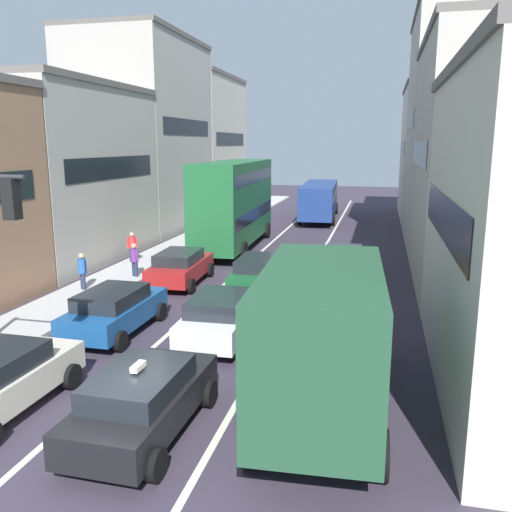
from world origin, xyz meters
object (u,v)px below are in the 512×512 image
(pedestrian_mid_sidewalk, at_px, (82,270))
(removalist_box_truck, at_px, (323,331))
(pedestrian_far_sidewalk, at_px, (135,259))
(pedestrian_near_kerb, at_px, (132,246))
(sedan_centre_lane_second, at_px, (221,316))
(sedan_right_lane_behind_truck, at_px, (333,296))
(bus_far_queue_secondary, at_px, (319,198))
(bus_mid_queue_primary, at_px, (234,200))
(taxi_centre_lane_front, at_px, (143,400))
(sedan_left_lane_third, at_px, (180,266))
(wagon_right_lane_far, at_px, (342,262))
(hatchback_centre_lane_third, at_px, (259,273))
(wagon_left_lane_second, at_px, (115,310))

(pedestrian_mid_sidewalk, bearing_deg, removalist_box_truck, -84.08)
(pedestrian_far_sidewalk, bearing_deg, pedestrian_near_kerb, -124.79)
(sedan_centre_lane_second, distance_m, sedan_right_lane_behind_truck, 4.36)
(removalist_box_truck, distance_m, sedan_centre_lane_second, 5.44)
(sedan_centre_lane_second, xyz_separation_m, pedestrian_mid_sidewalk, (-7.16, 3.95, 0.15))
(sedan_centre_lane_second, bearing_deg, bus_far_queue_secondary, -0.97)
(bus_mid_queue_primary, xyz_separation_m, pedestrian_far_sidewalk, (-2.44, -8.18, -1.88))
(pedestrian_near_kerb, bearing_deg, bus_mid_queue_primary, -52.33)
(taxi_centre_lane_front, bearing_deg, sedan_right_lane_behind_truck, -18.87)
(sedan_left_lane_third, xyz_separation_m, wagon_right_lane_far, (6.83, 2.46, 0.00))
(pedestrian_near_kerb, bearing_deg, hatchback_centre_lane_third, -131.39)
(sedan_right_lane_behind_truck, height_order, bus_far_queue_secondary, bus_far_queue_secondary)
(hatchback_centre_lane_third, relative_size, bus_far_queue_secondary, 0.41)
(removalist_box_truck, bearing_deg, bus_far_queue_secondary, 3.83)
(removalist_box_truck, bearing_deg, pedestrian_far_sidewalk, 39.95)
(pedestrian_mid_sidewalk, bearing_deg, taxi_centre_lane_front, -101.25)
(sedan_centre_lane_second, relative_size, pedestrian_far_sidewalk, 2.61)
(sedan_centre_lane_second, xyz_separation_m, wagon_left_lane_second, (-3.54, -0.19, 0.00))
(sedan_left_lane_third, height_order, wagon_right_lane_far, same)
(wagon_left_lane_second, height_order, sedan_left_lane_third, same)
(bus_mid_queue_primary, distance_m, pedestrian_near_kerb, 6.89)
(pedestrian_mid_sidewalk, bearing_deg, wagon_right_lane_far, -23.54)
(wagon_right_lane_far, bearing_deg, pedestrian_mid_sidewalk, 117.54)
(hatchback_centre_lane_third, xyz_separation_m, pedestrian_mid_sidewalk, (-7.08, -1.83, 0.15))
(wagon_left_lane_second, relative_size, bus_far_queue_secondary, 0.41)
(sedan_left_lane_third, bearing_deg, removalist_box_truck, -146.47)
(bus_far_queue_secondary, bearing_deg, pedestrian_near_kerb, 155.58)
(wagon_left_lane_second, relative_size, bus_mid_queue_primary, 0.41)
(sedan_centre_lane_second, height_order, wagon_left_lane_second, same)
(removalist_box_truck, relative_size, hatchback_centre_lane_third, 1.80)
(sedan_right_lane_behind_truck, relative_size, bus_far_queue_secondary, 0.41)
(bus_mid_queue_primary, bearing_deg, pedestrian_far_sidewalk, 161.80)
(pedestrian_mid_sidewalk, relative_size, pedestrian_far_sidewalk, 1.00)
(taxi_centre_lane_front, relative_size, bus_far_queue_secondary, 0.41)
(wagon_left_lane_second, bearing_deg, bus_mid_queue_primary, 0.97)
(pedestrian_mid_sidewalk, bearing_deg, wagon_left_lane_second, -96.67)
(removalist_box_truck, xyz_separation_m, pedestrian_far_sidewalk, (-9.62, 10.40, -1.03))
(bus_mid_queue_primary, relative_size, bus_far_queue_secondary, 1.00)
(bus_mid_queue_primary, bearing_deg, sedan_right_lane_behind_truck, -151.38)
(pedestrian_mid_sidewalk, bearing_deg, sedan_right_lane_behind_truck, -53.39)
(wagon_left_lane_second, height_order, pedestrian_near_kerb, pedestrian_near_kerb)
(pedestrian_near_kerb, bearing_deg, wagon_right_lane_far, -109.87)
(wagon_left_lane_second, distance_m, pedestrian_far_sidewalk, 7.12)
(pedestrian_mid_sidewalk, bearing_deg, pedestrian_near_kerb, 46.10)
(hatchback_centre_lane_third, distance_m, bus_mid_queue_primary, 9.77)
(sedan_right_lane_behind_truck, distance_m, pedestrian_far_sidewalk, 9.91)
(removalist_box_truck, relative_size, sedan_centre_lane_second, 1.80)
(sedan_centre_lane_second, bearing_deg, sedan_right_lane_behind_truck, -48.87)
(wagon_right_lane_far, xyz_separation_m, pedestrian_near_kerb, (-10.65, 0.73, 0.15))
(wagon_right_lane_far, bearing_deg, removalist_box_truck, -174.64)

